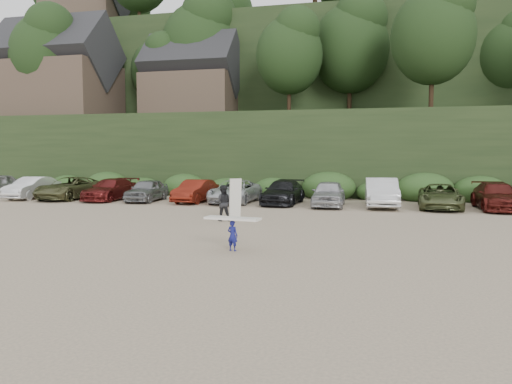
# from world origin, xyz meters

# --- Properties ---
(ground) EXTENTS (120.00, 120.00, 0.00)m
(ground) POSITION_xyz_m (0.00, 0.00, 0.00)
(ground) COLOR tan
(ground) RESTS_ON ground
(hillside_backdrop) EXTENTS (90.00, 41.50, 28.00)m
(hillside_backdrop) POSITION_xyz_m (-0.26, 35.93, 11.22)
(hillside_backdrop) COLOR black
(hillside_backdrop) RESTS_ON ground
(parked_cars) EXTENTS (40.22, 5.67, 1.65)m
(parked_cars) POSITION_xyz_m (-2.67, 10.01, 0.73)
(parked_cars) COLOR #A6A6AA
(parked_cars) RESTS_ON ground
(child_surfer) EXTENTS (1.83, 0.72, 1.07)m
(child_surfer) POSITION_xyz_m (0.16, -4.07, 0.73)
(child_surfer) COLOR navy
(child_surfer) RESTS_ON ground
(adult_surfer) EXTENTS (1.31, 0.79, 1.93)m
(adult_surfer) POSITION_xyz_m (-2.20, 2.46, 0.83)
(adult_surfer) COLOR black
(adult_surfer) RESTS_ON ground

